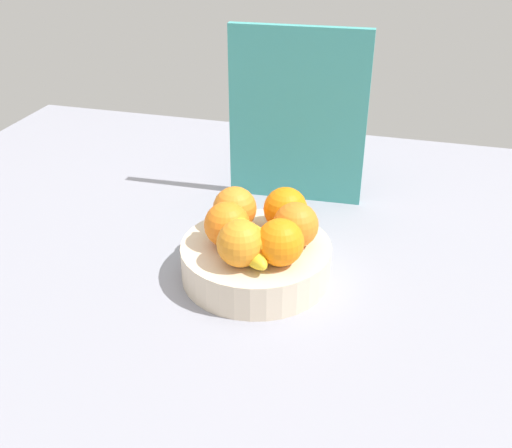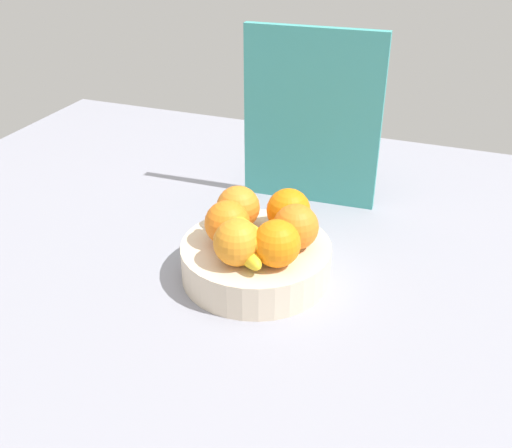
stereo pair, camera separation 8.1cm
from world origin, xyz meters
TOP-DOWN VIEW (x-y plane):
  - ground_plane at (0.00, 0.00)cm, footprint 180.00×140.00cm
  - fruit_bowl at (-3.42, -2.59)cm, footprint 25.50×25.50cm
  - orange_front_left at (-0.44, 4.20)cm, footprint 7.64×7.64cm
  - orange_front_right at (-8.53, 2.09)cm, footprint 7.64×7.64cm
  - orange_center at (-8.08, -3.72)cm, footprint 7.64×7.64cm
  - orange_back_left at (-4.23, -8.80)cm, footprint 7.64×7.64cm
  - orange_back_right at (1.71, -6.92)cm, footprint 7.64×7.64cm
  - orange_top_stack at (2.90, -0.86)cm, footprint 7.64×7.64cm
  - banana_bunch at (-5.01, -5.78)cm, footprint 16.66×15.10cm
  - cutting_board at (-3.36, 28.61)cm, footprint 28.05×3.14cm

SIDE VIEW (x-z plane):
  - ground_plane at x=0.00cm, z-range -3.00..0.00cm
  - fruit_bowl at x=-3.42cm, z-range 0.00..6.21cm
  - banana_bunch at x=-5.01cm, z-range 6.21..12.41cm
  - orange_front_left at x=-0.44cm, z-range 6.21..13.84cm
  - orange_front_right at x=-8.53cm, z-range 6.21..13.84cm
  - orange_center at x=-8.08cm, z-range 6.21..13.84cm
  - orange_back_left at x=-4.23cm, z-range 6.21..13.84cm
  - orange_back_right at x=1.71cm, z-range 6.21..13.84cm
  - orange_top_stack at x=2.90cm, z-range 6.21..13.84cm
  - cutting_board at x=-3.36cm, z-range 0.00..36.00cm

